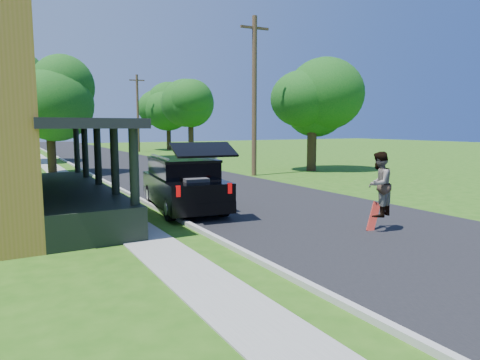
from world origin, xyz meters
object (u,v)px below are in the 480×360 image
skateboarder (379,184)px  tree_right_near (312,94)px  utility_pole_near (254,95)px  black_suv (184,183)px

skateboarder → tree_right_near: size_ratio=0.23×
skateboarder → tree_right_near: 17.08m
utility_pole_near → tree_right_near: bearing=10.5°
black_suv → skateboarder: (3.50, -5.63, 0.40)m
skateboarder → utility_pole_near: bearing=-128.3°
tree_right_near → utility_pole_near: size_ratio=0.84×
black_suv → utility_pole_near: utility_pole_near is taller
tree_right_near → utility_pole_near: bearing=-173.5°
black_suv → utility_pole_near: 11.70m
black_suv → skateboarder: black_suv is taller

